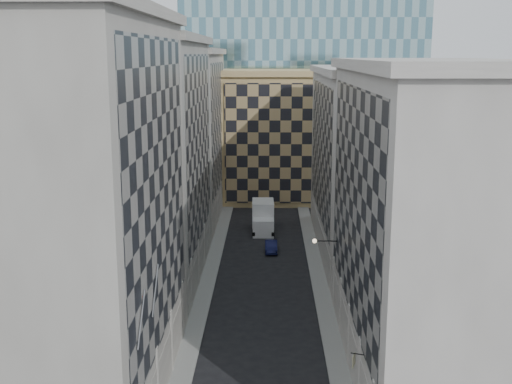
# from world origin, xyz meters

# --- Properties ---
(sidewalk_west) EXTENTS (1.50, 100.00, 0.15)m
(sidewalk_west) POSITION_xyz_m (-5.25, 30.00, 0.07)
(sidewalk_west) COLOR gray
(sidewalk_west) RESTS_ON ground
(sidewalk_east) EXTENTS (1.50, 100.00, 0.15)m
(sidewalk_east) POSITION_xyz_m (5.25, 30.00, 0.07)
(sidewalk_east) COLOR gray
(sidewalk_east) RESTS_ON ground
(bldg_left_a) EXTENTS (10.80, 22.80, 23.70)m
(bldg_left_a) POSITION_xyz_m (-10.88, 11.00, 11.82)
(bldg_left_a) COLOR gray
(bldg_left_a) RESTS_ON ground
(bldg_left_b) EXTENTS (10.80, 22.80, 22.70)m
(bldg_left_b) POSITION_xyz_m (-10.88, 33.00, 11.32)
(bldg_left_b) COLOR gray
(bldg_left_b) RESTS_ON ground
(bldg_left_c) EXTENTS (10.80, 22.80, 21.70)m
(bldg_left_c) POSITION_xyz_m (-10.88, 55.00, 10.83)
(bldg_left_c) COLOR gray
(bldg_left_c) RESTS_ON ground
(bldg_right_a) EXTENTS (10.80, 26.80, 20.70)m
(bldg_right_a) POSITION_xyz_m (10.88, 15.00, 10.32)
(bldg_right_a) COLOR #ACA69E
(bldg_right_a) RESTS_ON ground
(bldg_right_b) EXTENTS (10.80, 28.80, 19.70)m
(bldg_right_b) POSITION_xyz_m (10.89, 42.00, 9.85)
(bldg_right_b) COLOR #ACA69E
(bldg_right_b) RESTS_ON ground
(tan_block) EXTENTS (16.80, 14.80, 18.80)m
(tan_block) POSITION_xyz_m (2.00, 67.90, 9.44)
(tan_block) COLOR tan
(tan_block) RESTS_ON ground
(church_tower) EXTENTS (7.20, 7.20, 51.50)m
(church_tower) POSITION_xyz_m (0.00, 82.00, 26.95)
(church_tower) COLOR #312C26
(church_tower) RESTS_ON ground
(flagpoles_left) EXTENTS (0.10, 6.33, 2.33)m
(flagpoles_left) POSITION_xyz_m (-5.90, 6.00, 8.00)
(flagpoles_left) COLOR gray
(flagpoles_left) RESTS_ON ground
(bracket_lamp) EXTENTS (1.98, 0.36, 0.36)m
(bracket_lamp) POSITION_xyz_m (4.38, 24.00, 6.20)
(bracket_lamp) COLOR black
(bracket_lamp) RESTS_ON ground
(box_truck) EXTENTS (2.72, 6.43, 3.50)m
(box_truck) POSITION_xyz_m (-0.21, 49.28, 1.53)
(box_truck) COLOR white
(box_truck) RESTS_ON ground
(dark_car) EXTENTS (1.35, 3.77, 1.24)m
(dark_car) POSITION_xyz_m (0.76, 40.76, 0.62)
(dark_car) COLOR #11153E
(dark_car) RESTS_ON ground
(shop_sign) EXTENTS (0.77, 0.68, 0.78)m
(shop_sign) POSITION_xyz_m (5.42, 8.06, 3.84)
(shop_sign) COLOR black
(shop_sign) RESTS_ON ground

